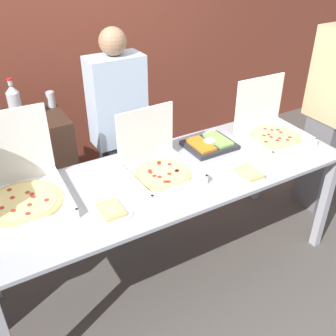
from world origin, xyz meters
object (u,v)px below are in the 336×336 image
object	(u,v)px
soda_bottle	(14,102)
soda_can_silver	(51,99)
veggie_tray	(209,144)
person_guest_cap	(331,110)
person_guest_plaid	(119,133)
pizza_box_far_right	(159,165)
paper_plate_front_center	(111,210)
pizza_box_near_left	(20,188)
pizza_box_near_right	(271,129)
paper_plate_front_left	(249,173)

from	to	relation	value
soda_bottle	soda_can_silver	bearing A→B (deg)	22.88
veggie_tray	person_guest_cap	xyz separation A→B (m)	(1.11, -0.12, 0.07)
soda_bottle	person_guest_plaid	xyz separation A→B (m)	(0.65, -0.33, -0.27)
person_guest_cap	soda_bottle	bearing A→B (deg)	67.01
person_guest_plaid	person_guest_cap	bearing A→B (deg)	158.67
pizza_box_far_right	veggie_tray	distance (m)	0.52
paper_plate_front_center	person_guest_cap	bearing A→B (deg)	6.35
soda_bottle	pizza_box_near_left	bearing A→B (deg)	-102.50
pizza_box_far_right	pizza_box_near_right	xyz separation A→B (m)	(0.97, 0.03, 0.00)
soda_can_silver	person_guest_plaid	distance (m)	0.61
pizza_box_near_right	paper_plate_front_left	world-z (taller)	pizza_box_near_right
soda_can_silver	person_guest_cap	bearing A→B (deg)	-28.71
pizza_box_near_right	paper_plate_front_left	distance (m)	0.58
pizza_box_near_left	veggie_tray	xyz separation A→B (m)	(1.32, -0.02, -0.06)
soda_bottle	soda_can_silver	distance (m)	0.32
pizza_box_far_right	soda_bottle	size ratio (longest dim) A/B	1.38
soda_bottle	person_guest_cap	distance (m)	2.45
pizza_box_near_right	soda_bottle	distance (m)	1.88
soda_bottle	person_guest_cap	size ratio (longest dim) A/B	0.18
pizza_box_far_right	paper_plate_front_center	world-z (taller)	pizza_box_far_right
pizza_box_near_right	veggie_tray	distance (m)	0.49
person_guest_plaid	paper_plate_front_center	bearing A→B (deg)	63.12
pizza_box_near_left	soda_can_silver	bearing A→B (deg)	65.84
pizza_box_near_right	soda_bottle	size ratio (longest dim) A/B	1.43
pizza_box_near_right	veggie_tray	world-z (taller)	pizza_box_near_right
paper_plate_front_left	person_guest_plaid	distance (m)	1.06
pizza_box_near_left	pizza_box_near_right	size ratio (longest dim) A/B	1.17
soda_can_silver	person_guest_cap	size ratio (longest dim) A/B	0.07
pizza_box_far_right	person_guest_plaid	size ratio (longest dim) A/B	0.27
pizza_box_near_left	paper_plate_front_left	world-z (taller)	pizza_box_near_left
soda_bottle	pizza_box_near_right	bearing A→B (deg)	-30.45
veggie_tray	person_guest_plaid	bearing A→B (deg)	133.78
pizza_box_far_right	pizza_box_near_left	world-z (taller)	pizza_box_near_left
paper_plate_front_left	soda_can_silver	size ratio (longest dim) A/B	1.67
pizza_box_near_left	paper_plate_front_center	distance (m)	0.55
paper_plate_front_center	pizza_box_near_right	bearing A→B (deg)	9.49
veggie_tray	soda_can_silver	xyz separation A→B (m)	(-0.85, 0.95, 0.18)
pizza_box_near_left	soda_bottle	distance (m)	0.86
person_guest_cap	person_guest_plaid	bearing A→B (deg)	68.67
pizza_box_near_left	paper_plate_front_left	size ratio (longest dim) A/B	2.55
soda_can_silver	paper_plate_front_left	bearing A→B (deg)	-58.50
pizza_box_far_right	soda_bottle	distance (m)	1.18
pizza_box_far_right	soda_bottle	world-z (taller)	soda_bottle
paper_plate_front_left	paper_plate_front_center	world-z (taller)	same
paper_plate_front_left	veggie_tray	bearing A→B (deg)	90.34
soda_bottle	veggie_tray	bearing A→B (deg)	-36.30
pizza_box_far_right	veggie_tray	world-z (taller)	pizza_box_far_right
paper_plate_front_left	veggie_tray	world-z (taller)	veggie_tray
pizza_box_far_right	pizza_box_near_right	bearing A→B (deg)	-0.75
pizza_box_near_left	person_guest_plaid	world-z (taller)	person_guest_plaid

